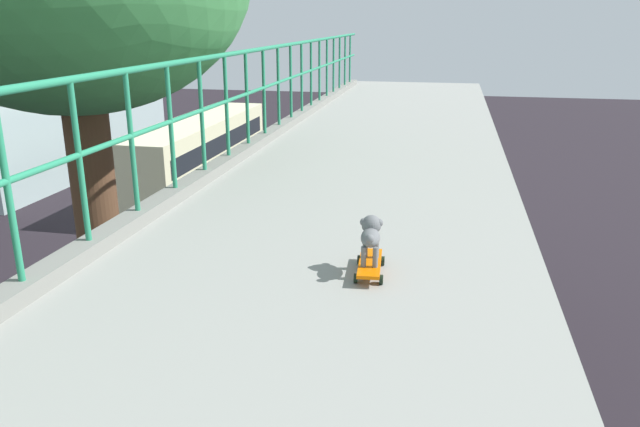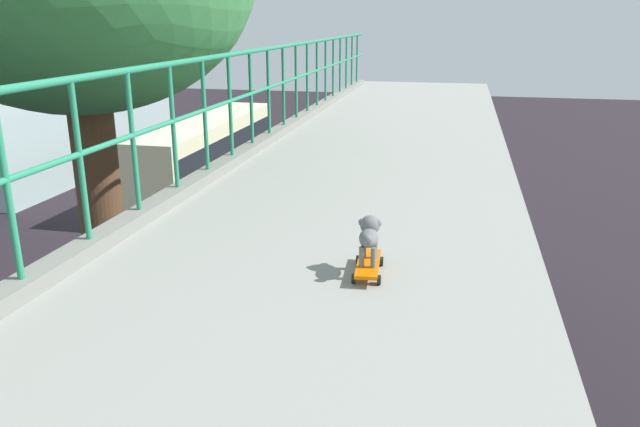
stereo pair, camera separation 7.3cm
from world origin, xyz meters
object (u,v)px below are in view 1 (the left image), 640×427
Objects in this scene: toy_skateboard at (370,264)px; small_dog at (371,234)px; city_bus at (198,151)px; car_yellow_cab_fifth at (157,289)px.

small_dog is (-0.00, 0.03, 0.21)m from toy_skateboard.
city_bus is at bearing 116.12° from toy_skateboard.
toy_skateboard reaches higher than car_yellow_cab_fifth.
toy_skateboard is 1.52× the size of small_dog.
car_yellow_cab_fifth is 7.52× the size of toy_skateboard.
toy_skateboard is at bearing -63.88° from city_bus.
small_dog is at bearing -54.44° from car_yellow_cab_fifth.
car_yellow_cab_fifth is 11.99m from small_dog.
car_yellow_cab_fifth is at bearing 125.56° from small_dog.
city_bus is 32.37× the size of small_dog.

